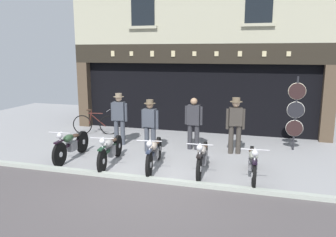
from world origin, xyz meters
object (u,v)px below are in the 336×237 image
object	(u,v)px
motorcycle_left	(71,145)
salesman_right	(194,121)
advert_board_far	(128,82)
assistant_far_right	(235,123)
shopkeeper_center	(150,123)
motorcycle_center_left	(110,149)
motorcycle_center	(154,152)
salesman_left	(119,116)
motorcycle_center_right	(202,157)
leaning_bicycle	(95,124)
advert_board_near	(156,83)
motorcycle_right	(253,162)
tyre_sign_pole	(296,110)

from	to	relation	value
motorcycle_left	salesman_right	distance (m)	3.71
advert_board_far	motorcycle_left	bearing A→B (deg)	-89.23
assistant_far_right	shopkeeper_center	bearing A→B (deg)	0.51
motorcycle_center_left	advert_board_far	size ratio (longest dim) A/B	1.98
advert_board_far	motorcycle_center	bearing A→B (deg)	-59.87
motorcycle_center_left	salesman_right	size ratio (longest dim) A/B	1.26
salesman_left	assistant_far_right	size ratio (longest dim) A/B	1.00
motorcycle_center_right	salesman_right	xyz separation A→B (m)	(-0.65, 1.99, 0.48)
motorcycle_center	assistant_far_right	world-z (taller)	assistant_far_right
motorcycle_center	leaning_bicycle	xyz separation A→B (m)	(-3.28, 2.95, -0.04)
advert_board_near	leaning_bicycle	size ratio (longest dim) A/B	0.63
motorcycle_center_left	motorcycle_right	xyz separation A→B (m)	(3.75, 0.02, -0.01)
motorcycle_right	tyre_sign_pole	xyz separation A→B (m)	(1.12, 2.81, 0.84)
leaning_bicycle	salesman_left	bearing A→B (deg)	42.20
motorcycle_center_right	advert_board_far	bearing A→B (deg)	-52.61
motorcycle_right	assistant_far_right	size ratio (longest dim) A/B	1.14
motorcycle_left	shopkeeper_center	world-z (taller)	shopkeeper_center
motorcycle_center_right	motorcycle_center	bearing A→B (deg)	-3.51
motorcycle_left	motorcycle_right	xyz separation A→B (m)	(5.02, -0.08, -0.02)
assistant_far_right	tyre_sign_pole	bearing A→B (deg)	-164.67
motorcycle_center_right	advert_board_far	world-z (taller)	advert_board_far
motorcycle_center_right	motorcycle_left	bearing A→B (deg)	-4.45
motorcycle_center_left	salesman_left	world-z (taller)	salesman_left
salesman_right	tyre_sign_pole	xyz separation A→B (m)	(3.01, 0.79, 0.35)
advert_board_near	motorcycle_center_left	bearing A→B (deg)	-87.88
motorcycle_center_right	leaning_bicycle	bearing A→B (deg)	-36.56
motorcycle_left	motorcycle_center_left	size ratio (longest dim) A/B	0.96
motorcycle_center_right	tyre_sign_pole	xyz separation A→B (m)	(2.37, 2.78, 0.83)
motorcycle_left	shopkeeper_center	distance (m)	2.37
motorcycle_center	motorcycle_center_right	xyz separation A→B (m)	(1.28, 0.00, -0.01)
salesman_right	motorcycle_center_right	bearing A→B (deg)	108.98
salesman_right	advert_board_far	distance (m)	4.10
salesman_left	leaning_bicycle	world-z (taller)	salesman_left
shopkeeper_center	advert_board_near	bearing A→B (deg)	-68.21
motorcycle_center	tyre_sign_pole	size ratio (longest dim) A/B	0.90
motorcycle_right	tyre_sign_pole	bearing A→B (deg)	-116.24
motorcycle_left	tyre_sign_pole	distance (m)	6.77
motorcycle_center_right	leaning_bicycle	distance (m)	5.43
shopkeeper_center	leaning_bicycle	bearing A→B (deg)	-23.68
tyre_sign_pole	advert_board_far	world-z (taller)	advert_board_far
motorcycle_center_left	tyre_sign_pole	distance (m)	5.70
motorcycle_right	shopkeeper_center	bearing A→B (deg)	-28.65
salesman_left	leaning_bicycle	size ratio (longest dim) A/B	1.00
salesman_right	leaning_bicycle	bearing A→B (deg)	-12.73
motorcycle_left	leaning_bicycle	xyz separation A→B (m)	(-0.79, 2.90, -0.05)
motorcycle_center	salesman_right	xyz separation A→B (m)	(0.63, 1.99, 0.48)
motorcycle_center	tyre_sign_pole	distance (m)	4.66
assistant_far_right	motorcycle_center	bearing A→B (deg)	33.17
motorcycle_left	salesman_left	xyz separation A→B (m)	(0.67, 1.83, 0.52)
motorcycle_center_left	motorcycle_right	world-z (taller)	motorcycle_center_left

